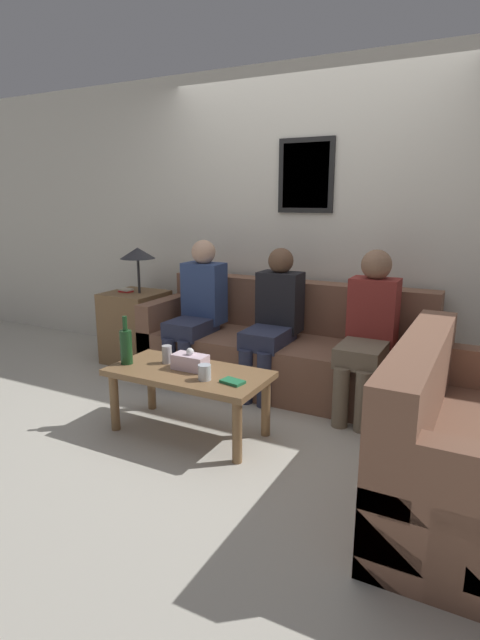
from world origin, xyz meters
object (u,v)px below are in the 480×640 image
object	(u,v)px
couch_main	(284,351)
coffee_table	(189,380)
person_right	(368,327)
couch_side	(468,453)
person_middle	(274,316)
person_left	(198,306)
drinking_glass	(205,372)
wine_bottle	(126,346)

from	to	relation	value
couch_main	coffee_table	distance (m)	1.11
couch_main	person_right	distance (m)	0.82
couch_side	person_middle	world-z (taller)	person_middle
person_left	person_right	world-z (taller)	person_left
couch_side	drinking_glass	bearing A→B (deg)	91.32
person_left	person_right	distance (m)	1.44
couch_side	person_right	world-z (taller)	person_right
couch_main	drinking_glass	world-z (taller)	couch_main
drinking_glass	wine_bottle	bearing A→B (deg)	178.16
wine_bottle	person_middle	xyz separation A→B (m)	(0.62, 1.02, 0.06)
drinking_glass	couch_side	bearing A→B (deg)	1.32
coffee_table	wine_bottle	world-z (taller)	wine_bottle
wine_bottle	person_middle	distance (m)	1.20
coffee_table	wine_bottle	bearing A→B (deg)	-170.53
drinking_glass	person_right	xyz separation A→B (m)	(0.75, 1.00, 0.15)
coffee_table	person_left	distance (m)	1.09
wine_bottle	person_right	size ratio (longest dim) A/B	0.28
drinking_glass	person_left	bearing A→B (deg)	124.37
couch_side	person_left	distance (m)	2.42
couch_main	wine_bottle	distance (m)	1.36
person_middle	person_right	xyz separation A→B (m)	(0.75, -0.04, 0.01)
person_middle	person_right	bearing A→B (deg)	-3.12
coffee_table	person_middle	xyz separation A→B (m)	(0.18, 0.95, 0.25)
couch_side	person_left	bearing A→B (deg)	65.89
couch_main	person_right	size ratio (longest dim) A/B	1.98
person_left	person_middle	bearing A→B (deg)	2.42
couch_side	person_right	xyz separation A→B (m)	(-0.75, 0.97, 0.33)
drinking_glass	person_middle	bearing A→B (deg)	90.22
coffee_table	person_right	size ratio (longest dim) A/B	0.90
couch_side	coffee_table	distance (m)	1.68
person_left	person_middle	distance (m)	0.69
couch_main	person_middle	xyz separation A→B (m)	(-0.03, -0.14, 0.32)
couch_side	drinking_glass	xyz separation A→B (m)	(-1.50, -0.03, 0.18)
couch_side	coffee_table	bearing A→B (deg)	87.95
person_middle	drinking_glass	bearing A→B (deg)	-89.78
couch_main	couch_side	size ratio (longest dim) A/B	1.57
drinking_glass	person_right	distance (m)	1.26
person_right	wine_bottle	bearing A→B (deg)	-144.52
drinking_glass	person_right	world-z (taller)	person_right
wine_bottle	couch_side	bearing A→B (deg)	0.39
coffee_table	drinking_glass	world-z (taller)	drinking_glass
wine_bottle	coffee_table	bearing A→B (deg)	9.47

